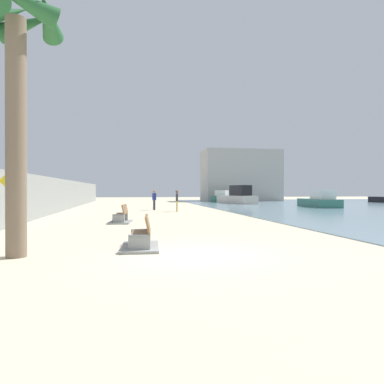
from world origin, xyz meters
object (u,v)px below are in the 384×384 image
at_px(person_standing, 154,198).
at_px(boat_outer, 223,197).
at_px(palm_tree, 17,60).
at_px(boat_far_right, 237,197).
at_px(bench_far, 121,218).
at_px(boat_mid_bay, 320,200).
at_px(person_walking, 177,199).
at_px(bench_near, 141,240).
at_px(pedestrian_sign, 10,194).

height_order(person_standing, boat_outer, person_standing).
bearing_deg(palm_tree, boat_far_right, 64.58).
relative_size(bench_far, person_standing, 1.28).
relative_size(boat_mid_bay, boat_far_right, 0.80).
relative_size(bench_far, person_walking, 1.29).
distance_m(palm_tree, bench_far, 10.98).
bearing_deg(bench_near, boat_mid_bay, 50.91).
bearing_deg(boat_mid_bay, pedestrian_sign, -143.40).
height_order(bench_near, person_walking, person_walking).
bearing_deg(boat_far_right, pedestrian_sign, -122.89).
relative_size(person_standing, boat_outer, 0.27).
relative_size(boat_far_right, pedestrian_sign, 2.98).
height_order(bench_far, person_walking, person_walking).
relative_size(palm_tree, bench_near, 3.30).
bearing_deg(bench_far, pedestrian_sign, -140.82).
bearing_deg(pedestrian_sign, person_standing, 65.89).
xyz_separation_m(bench_far, boat_mid_bay, (19.15, 13.90, 0.46)).
xyz_separation_m(boat_far_right, pedestrian_sign, (-18.28, -28.26, 0.71)).
bearing_deg(boat_far_right, palm_tree, -115.42).
distance_m(palm_tree, person_walking, 20.42).
bearing_deg(boat_mid_bay, person_standing, -173.17).
bearing_deg(person_standing, palm_tree, -102.91).
height_order(palm_tree, boat_mid_bay, palm_tree).
bearing_deg(boat_outer, boat_mid_bay, -72.47).
height_order(palm_tree, boat_outer, palm_tree).
bearing_deg(boat_outer, palm_tree, -111.57).
height_order(bench_near, boat_mid_bay, boat_mid_bay).
bearing_deg(person_walking, boat_outer, 66.43).
relative_size(bench_far, boat_mid_bay, 0.36).
bearing_deg(boat_outer, bench_near, -107.94).
distance_m(boat_outer, pedestrian_sign, 39.19).
bearing_deg(pedestrian_sign, palm_tree, -71.30).
bearing_deg(boat_far_right, boat_outer, 91.52).
bearing_deg(pedestrian_sign, boat_far_right, 57.11).
bearing_deg(pedestrian_sign, person_walking, 56.41).
distance_m(bench_near, boat_far_right, 35.82).
height_order(person_walking, boat_far_right, boat_far_right).
height_order(palm_tree, boat_far_right, palm_tree).
bearing_deg(boat_outer, bench_far, -113.74).
relative_size(boat_outer, boat_mid_bay, 1.07).
xyz_separation_m(palm_tree, person_standing, (4.92, 21.46, -4.07)).
height_order(bench_near, boat_outer, boat_outer).
height_order(person_walking, person_standing, person_standing).
distance_m(boat_mid_bay, pedestrian_sign, 29.35).
distance_m(bench_far, pedestrian_sign, 5.84).
xyz_separation_m(boat_outer, boat_far_right, (0.17, -6.48, 0.20)).
bearing_deg(bench_far, boat_far_right, 60.65).
xyz_separation_m(person_walking, person_standing, (-1.65, 2.56, 0.01)).
relative_size(person_walking, pedestrian_sign, 0.68).
distance_m(person_walking, pedestrian_sign, 15.55).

